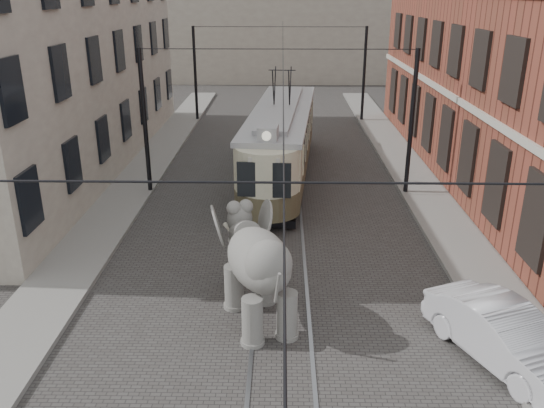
{
  "coord_description": "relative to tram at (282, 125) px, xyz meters",
  "views": [
    {
      "loc": [
        -0.03,
        -16.24,
        8.07
      ],
      "look_at": [
        -0.31,
        -0.69,
        2.1
      ],
      "focal_mm": 36.85,
      "sensor_mm": 36.0,
      "label": 1
    }
  ],
  "objects": [
    {
      "name": "sidewalk_right",
      "position": [
        6.04,
        -8.26,
        -2.37
      ],
      "size": [
        2.0,
        60.0,
        0.15
      ],
      "primitive_type": "cube",
      "color": "slate",
      "rests_on": "ground"
    },
    {
      "name": "catenary",
      "position": [
        -0.16,
        -3.26,
        0.55
      ],
      "size": [
        11.0,
        30.2,
        6.0
      ],
      "primitive_type": null,
      "color": "black",
      "rests_on": "ground"
    },
    {
      "name": "parked_car",
      "position": [
        5.13,
        -13.58,
        -1.76
      ],
      "size": [
        3.05,
        4.42,
        1.38
      ],
      "primitive_type": "imported",
      "rotation": [
        0.0,
        0.0,
        0.42
      ],
      "color": "silver",
      "rests_on": "ground"
    },
    {
      "name": "tram_rails",
      "position": [
        0.04,
        -8.26,
        -2.44
      ],
      "size": [
        1.54,
        80.0,
        0.02
      ],
      "primitive_type": null,
      "color": "slate",
      "rests_on": "ground"
    },
    {
      "name": "elephant",
      "position": [
        -0.54,
        -12.02,
        -1.06
      ],
      "size": [
        3.85,
        5.1,
        2.77
      ],
      "primitive_type": null,
      "rotation": [
        0.0,
        0.0,
        0.34
      ],
      "color": "#63605B",
      "rests_on": "ground"
    },
    {
      "name": "tram",
      "position": [
        0.0,
        0.0,
        0.0
      ],
      "size": [
        3.6,
        12.52,
        4.9
      ],
      "primitive_type": null,
      "rotation": [
        0.0,
        0.0,
        -0.09
      ],
      "color": "#BDB999",
      "rests_on": "ground"
    },
    {
      "name": "ground",
      "position": [
        0.04,
        -8.26,
        -2.45
      ],
      "size": [
        120.0,
        120.0,
        0.0
      ],
      "primitive_type": "plane",
      "color": "#3C3A38"
    },
    {
      "name": "stucco_building",
      "position": [
        -10.96,
        1.74,
        2.55
      ],
      "size": [
        7.0,
        24.0,
        10.0
      ],
      "primitive_type": "cube",
      "color": "gray",
      "rests_on": "ground"
    },
    {
      "name": "sidewalk_left",
      "position": [
        -6.46,
        -8.26,
        -2.37
      ],
      "size": [
        2.0,
        60.0,
        0.15
      ],
      "primitive_type": "cube",
      "color": "slate",
      "rests_on": "ground"
    },
    {
      "name": "distant_block",
      "position": [
        0.04,
        31.74,
        4.55
      ],
      "size": [
        28.0,
        10.0,
        14.0
      ],
      "primitive_type": "cube",
      "color": "gray",
      "rests_on": "ground"
    },
    {
      "name": "brick_building",
      "position": [
        11.04,
        0.74,
        3.55
      ],
      "size": [
        8.0,
        26.0,
        12.0
      ],
      "primitive_type": "cube",
      "color": "brown",
      "rests_on": "ground"
    }
  ]
}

